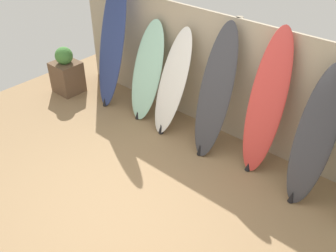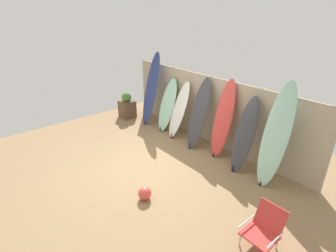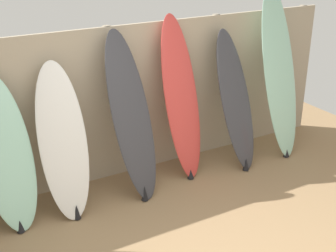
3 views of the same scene
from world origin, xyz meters
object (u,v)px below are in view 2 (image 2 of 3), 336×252
object	(u,v)px
surfboard_white_2	(179,111)
surfboard_navy_0	(151,89)
beach_ball	(145,193)
planter_box	(127,107)
surfboard_seafoam_6	(276,136)
surfboard_charcoal_3	(199,114)
surfboard_charcoal_5	(245,135)
surfboard_red_4	(223,119)
surfboard_seafoam_1	(167,105)
beach_chair	(264,227)

from	to	relation	value
surfboard_white_2	surfboard_navy_0	bearing A→B (deg)	-179.55
surfboard_navy_0	beach_ball	bearing A→B (deg)	-38.76
planter_box	surfboard_seafoam_6	bearing A→B (deg)	4.37
surfboard_charcoal_3	surfboard_charcoal_5	size ratio (longest dim) A/B	1.08
surfboard_navy_0	beach_ball	distance (m)	3.88
surfboard_red_4	surfboard_seafoam_6	bearing A→B (deg)	-3.73
surfboard_seafoam_1	surfboard_charcoal_3	bearing A→B (deg)	-2.52
planter_box	beach_ball	distance (m)	4.32
surfboard_seafoam_6	beach_chair	bearing A→B (deg)	-62.05
surfboard_seafoam_1	surfboard_seafoam_6	size ratio (longest dim) A/B	0.71
surfboard_navy_0	surfboard_seafoam_6	bearing A→B (deg)	0.33
surfboard_navy_0	surfboard_seafoam_6	world-z (taller)	surfboard_navy_0
surfboard_red_4	surfboard_charcoal_5	xyz separation A→B (m)	(0.71, -0.11, -0.12)
surfboard_navy_0	surfboard_charcoal_3	bearing A→B (deg)	0.01
surfboard_charcoal_5	surfboard_seafoam_6	bearing A→B (deg)	1.61
surfboard_charcoal_3	beach_ball	bearing A→B (deg)	-69.37
surfboard_red_4	planter_box	bearing A→B (deg)	-172.55
surfboard_seafoam_1	planter_box	size ratio (longest dim) A/B	1.80
surfboard_white_2	surfboard_charcoal_3	size ratio (longest dim) A/B	0.86
surfboard_charcoal_5	beach_chair	world-z (taller)	surfboard_charcoal_5
planter_box	beach_ball	bearing A→B (deg)	-27.47
planter_box	surfboard_navy_0	bearing A→B (deg)	21.86
surfboard_charcoal_3	planter_box	distance (m)	3.01
surfboard_navy_0	beach_ball	size ratio (longest dim) A/B	8.62
surfboard_navy_0	surfboard_charcoal_5	distance (m)	3.45
surfboard_seafoam_1	surfboard_charcoal_5	distance (m)	2.73
surfboard_white_2	surfboard_red_4	world-z (taller)	surfboard_red_4
beach_ball	planter_box	bearing A→B (deg)	152.53
surfboard_white_2	surfboard_charcoal_3	xyz separation A→B (m)	(0.77, -0.01, 0.12)
beach_chair	surfboard_red_4	bearing A→B (deg)	150.49
surfboard_navy_0	surfboard_seafoam_1	xyz separation A→B (m)	(0.71, 0.06, -0.35)
surfboard_red_4	beach_chair	bearing A→B (deg)	-36.71
surfboard_seafoam_1	surfboard_charcoal_3	distance (m)	1.34
surfboard_seafoam_1	surfboard_seafoam_6	xyz separation A→B (m)	(3.42, -0.04, 0.31)
surfboard_white_2	beach_chair	size ratio (longest dim) A/B	2.41
surfboard_navy_0	surfboard_charcoal_3	distance (m)	2.05
surfboard_charcoal_3	surfboard_charcoal_5	bearing A→B (deg)	0.16
beach_chair	planter_box	bearing A→B (deg)	175.76
surfboard_white_2	beach_ball	distance (m)	2.95
surfboard_seafoam_1	surfboard_charcoal_5	xyz separation A→B (m)	(2.73, -0.05, 0.07)
surfboard_charcoal_3	surfboard_red_4	size ratio (longest dim) A/B	0.95
surfboard_navy_0	planter_box	world-z (taller)	surfboard_navy_0
surfboard_white_2	beach_ball	size ratio (longest dim) A/B	6.08
surfboard_white_2	surfboard_charcoal_5	size ratio (longest dim) A/B	0.93
beach_chair	surfboard_seafoam_1	bearing A→B (deg)	166.52
surfboard_navy_0	surfboard_charcoal_5	world-z (taller)	surfboard_navy_0
surfboard_red_4	surfboard_charcoal_5	size ratio (longest dim) A/B	1.14
surfboard_white_2	surfboard_red_4	bearing A→B (deg)	4.10
surfboard_white_2	planter_box	xyz separation A→B (m)	(-2.17, -0.37, -0.40)
surfboard_red_4	surfboard_seafoam_6	xyz separation A→B (m)	(1.40, -0.09, 0.13)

